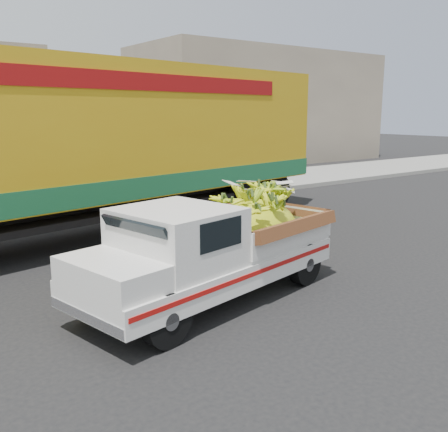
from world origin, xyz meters
TOP-DOWN VIEW (x-y plane):
  - ground at (0.00, 0.00)m, footprint 100.00×100.00m
  - curb at (0.00, 7.49)m, footprint 60.00×0.25m
  - sidewalk at (0.00, 9.59)m, footprint 60.00×4.00m
  - building_right at (14.00, 16.49)m, footprint 14.00×6.00m
  - pickup_truck at (-0.40, 0.41)m, footprint 4.47×2.37m
  - semi_trailer at (-0.15, 5.04)m, footprint 12.08×4.58m

SIDE VIEW (x-z plane):
  - ground at x=0.00m, z-range 0.00..0.00m
  - sidewalk at x=0.00m, z-range 0.00..0.14m
  - curb at x=0.00m, z-range 0.00..0.15m
  - pickup_truck at x=-0.40m, z-range 0.06..1.54m
  - semi_trailer at x=-0.15m, z-range 0.22..4.02m
  - building_right at x=14.00m, z-range 0.00..6.00m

